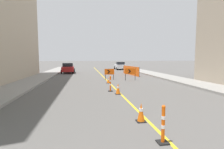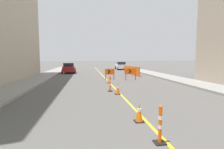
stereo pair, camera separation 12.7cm
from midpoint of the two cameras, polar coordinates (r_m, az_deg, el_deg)
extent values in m
cube|color=gold|center=(21.86, -2.96, -0.79)|extent=(0.12, 47.62, 0.01)
cube|color=gray|center=(22.36, -22.42, -0.85)|extent=(2.63, 47.62, 0.17)
cube|color=gray|center=(23.82, 15.27, -0.27)|extent=(2.63, 47.62, 0.17)
cube|color=black|center=(6.77, 8.87, -14.82)|extent=(0.34, 0.34, 0.03)
cone|color=orange|center=(6.65, 8.91, -11.98)|extent=(0.27, 0.27, 0.67)
cylinder|color=white|center=(6.63, 8.92, -11.31)|extent=(0.14, 0.14, 0.11)
cube|color=black|center=(11.46, 1.66, -6.36)|extent=(0.36, 0.36, 0.03)
cone|color=orange|center=(11.39, 1.66, -4.59)|extent=(0.29, 0.29, 0.69)
cylinder|color=white|center=(11.38, 1.66, -4.18)|extent=(0.15, 0.15, 0.11)
cube|color=black|center=(16.44, -1.41, -2.78)|extent=(0.35, 0.35, 0.03)
cone|color=orange|center=(16.41, -1.41, -1.83)|extent=(0.28, 0.28, 0.52)
cylinder|color=white|center=(16.40, -1.41, -1.62)|extent=(0.15, 0.15, 0.08)
cube|color=black|center=(5.35, 15.51, -20.57)|extent=(0.31, 0.31, 0.04)
cylinder|color=#EF560C|center=(5.16, 15.65, -15.59)|extent=(0.10, 0.10, 0.96)
cylinder|color=white|center=(5.17, 15.64, -16.09)|extent=(0.11, 0.11, 0.10)
cylinder|color=white|center=(5.09, 15.71, -13.37)|extent=(0.11, 0.11, 0.10)
sphere|color=#EF560C|center=(5.00, 15.80, -10.14)|extent=(0.10, 0.10, 0.10)
cube|color=black|center=(12.42, -0.83, -5.42)|extent=(0.31, 0.31, 0.04)
cylinder|color=#EF560C|center=(12.33, -0.84, -3.09)|extent=(0.10, 0.10, 0.99)
cylinder|color=white|center=(12.34, -0.84, -3.32)|extent=(0.11, 0.11, 0.10)
cylinder|color=white|center=(12.30, -0.84, -2.09)|extent=(0.11, 0.11, 0.10)
sphere|color=#EF560C|center=(12.27, -0.84, -0.67)|extent=(0.11, 0.11, 0.11)
cube|color=#EF560C|center=(18.81, -1.04, 0.93)|extent=(1.05, 0.09, 0.62)
cube|color=black|center=(18.75, -1.26, 1.18)|extent=(0.30, 0.03, 0.30)
cube|color=black|center=(18.76, -1.26, 0.65)|extent=(0.30, 0.03, 0.30)
cylinder|color=black|center=(18.81, -2.38, -0.91)|extent=(0.06, 0.06, 0.58)
cylinder|color=black|center=(18.93, 0.29, -0.86)|extent=(0.06, 0.06, 0.58)
cube|color=#EF560C|center=(18.46, 5.82, 1.07)|extent=(1.23, 0.08, 0.60)
cube|color=black|center=(18.39, 5.58, 1.31)|extent=(0.30, 0.03, 0.30)
cube|color=black|center=(18.40, 5.57, 0.79)|extent=(0.30, 0.03, 0.30)
cylinder|color=black|center=(18.39, 4.23, -0.92)|extent=(0.06, 0.06, 0.67)
cylinder|color=black|center=(18.66, 7.36, -0.86)|extent=(0.06, 0.06, 0.67)
cube|color=#EF560C|center=(24.78, 5.92, 1.32)|extent=(0.70, 5.92, 1.22)
cylinder|color=#262626|center=(22.04, 8.73, 0.79)|extent=(0.05, 0.05, 1.22)
cylinder|color=#262626|center=(27.57, 3.68, 1.74)|extent=(0.05, 0.05, 1.22)
cube|color=maroon|center=(28.48, -14.27, 1.85)|extent=(2.02, 4.39, 0.72)
cube|color=black|center=(28.23, -14.34, 3.11)|extent=(1.63, 2.01, 0.55)
cylinder|color=black|center=(29.91, -15.65, 1.29)|extent=(0.25, 0.65, 0.64)
cylinder|color=black|center=(29.76, -12.38, 1.34)|extent=(0.25, 0.65, 0.64)
cylinder|color=black|center=(27.28, -16.30, 0.89)|extent=(0.25, 0.65, 0.64)
cylinder|color=black|center=(27.11, -12.71, 0.95)|extent=(0.25, 0.65, 0.64)
cube|color=silver|center=(36.12, 2.51, 2.72)|extent=(1.96, 4.36, 0.72)
cube|color=black|center=(35.89, 2.58, 3.71)|extent=(1.60, 1.99, 0.55)
cylinder|color=black|center=(37.29, 0.81, 2.25)|extent=(0.24, 0.65, 0.64)
cylinder|color=black|center=(37.62, 3.38, 2.27)|extent=(0.24, 0.65, 0.64)
cylinder|color=black|center=(34.67, 1.55, 2.01)|extent=(0.24, 0.65, 0.64)
cylinder|color=black|center=(35.02, 4.31, 2.04)|extent=(0.24, 0.65, 0.64)
camera|label=1|loc=(0.06, -90.25, -0.02)|focal=28.00mm
camera|label=2|loc=(0.06, 89.75, 0.02)|focal=28.00mm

